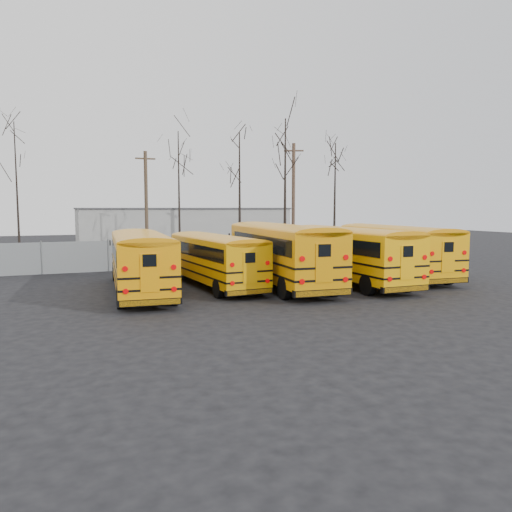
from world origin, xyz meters
name	(u,v)px	position (x,y,z in m)	size (l,w,h in m)	color
ground	(303,292)	(0.00, 0.00, 0.00)	(120.00, 120.00, 0.00)	black
fence	(225,252)	(0.00, 12.00, 1.00)	(40.00, 0.04, 2.00)	gray
distant_building	(184,227)	(2.00, 32.00, 2.00)	(22.00, 8.00, 4.00)	#ABABA6
bus_a	(141,257)	(-7.44, 2.58, 1.77)	(3.43, 10.96, 3.02)	black
bus_b	(214,256)	(-3.56, 3.21, 1.64)	(2.88, 10.10, 2.79)	black
bus_c	(280,249)	(-0.25, 2.22, 1.96)	(3.59, 12.10, 3.34)	black
bus_d	(348,250)	(3.50, 1.56, 1.83)	(2.60, 11.19, 3.13)	black
bus_e	(394,246)	(7.49, 2.79, 1.83)	(3.60, 11.37, 3.13)	black
utility_pole_left	(146,206)	(-4.78, 16.02, 4.25)	(1.47, 0.26, 8.28)	#4C3B2B
utility_pole_right	(293,198)	(8.48, 18.17, 5.00)	(1.65, 0.79, 9.74)	brown
tree_1	(17,195)	(-13.47, 16.66, 4.98)	(0.26, 0.26, 9.96)	black
tree_2	(179,196)	(-1.97, 17.34, 5.03)	(0.26, 0.26, 10.06)	black
tree_3	(240,196)	(2.88, 16.70, 5.06)	(0.26, 0.26, 10.13)	black
tree_4	(285,190)	(6.00, 14.70, 5.57)	(0.26, 0.26, 11.13)	black
tree_5	(335,201)	(10.46, 14.47, 4.72)	(0.26, 0.26, 9.44)	black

